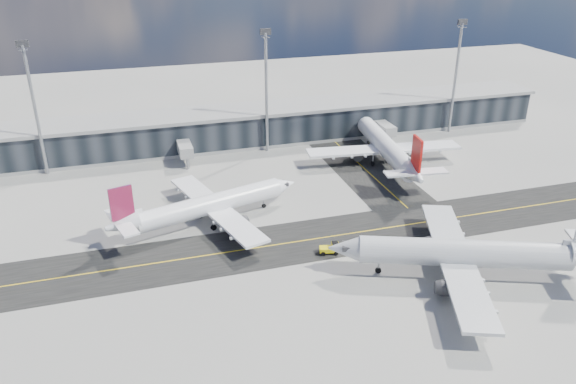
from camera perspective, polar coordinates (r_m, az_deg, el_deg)
The scene contains 9 objects.
ground at distance 95.67m, azimuth 5.31°, elevation -5.64°, with size 300.00×300.00×0.00m, color gray.
taxiway_lanes at distance 105.65m, azimuth 5.14°, elevation -2.47°, with size 180.00×63.00×0.03m.
terminal_concourse at distance 141.86m, azimuth -2.84°, elevation 6.73°, with size 152.00×19.80×8.80m.
floodlight_masts at distance 132.13m, azimuth -2.22°, elevation 10.56°, with size 102.50×0.70×28.90m.
airliner_af at distance 102.18m, azimuth -8.16°, elevation -1.36°, with size 36.67×31.58×11.03m.
airliner_redtail at distance 129.00m, azimuth 9.98°, elevation 4.47°, with size 35.95×42.05×12.45m.
airliner_near at distance 89.92m, azimuth 17.79°, elevation -5.97°, with size 40.76×35.24×12.51m.
baggage_tug at distance 93.44m, azimuth 4.39°, elevation -5.70°, with size 3.45×2.30×1.99m.
service_van at distance 134.82m, azimuth 6.73°, elevation 4.04°, with size 2.25×4.88×1.36m, color white.
Camera 1 is at (-32.01, -75.84, 48.74)m, focal length 35.00 mm.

